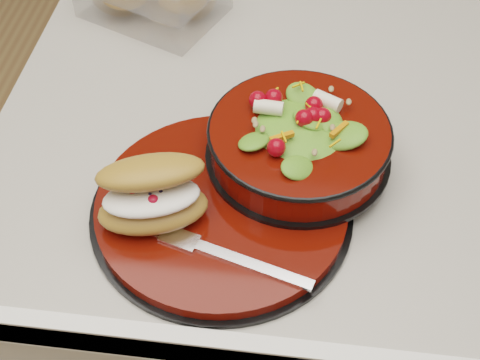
# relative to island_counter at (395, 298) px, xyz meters

# --- Properties ---
(island_counter) EXTENTS (1.24, 0.74, 0.90)m
(island_counter) POSITION_rel_island_counter_xyz_m (0.00, 0.00, 0.00)
(island_counter) COLOR silver
(island_counter) RESTS_ON ground
(dinner_plate) EXTENTS (0.32, 0.32, 0.02)m
(dinner_plate) POSITION_rel_island_counter_xyz_m (-0.29, -0.19, 0.46)
(dinner_plate) COLOR black
(dinner_plate) RESTS_ON island_counter
(salad_bowl) EXTENTS (0.23, 0.23, 0.10)m
(salad_bowl) POSITION_rel_island_counter_xyz_m (-0.21, -0.11, 0.50)
(salad_bowl) COLOR black
(salad_bowl) RESTS_ON dinner_plate
(croissant) EXTENTS (0.14, 0.12, 0.08)m
(croissant) POSITION_rel_island_counter_xyz_m (-0.36, -0.22, 0.50)
(croissant) COLOR #AB7634
(croissant) RESTS_ON dinner_plate
(fork) EXTENTS (0.18, 0.07, 0.00)m
(fork) POSITION_rel_island_counter_xyz_m (-0.27, -0.27, 0.47)
(fork) COLOR silver
(fork) RESTS_ON dinner_plate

